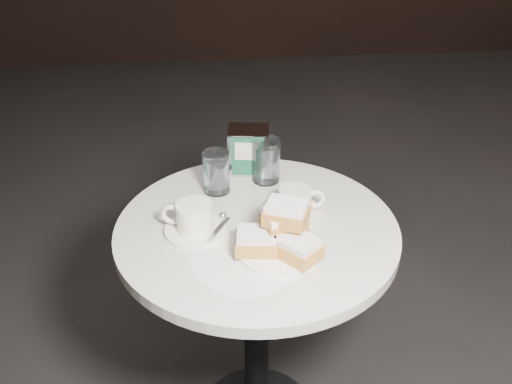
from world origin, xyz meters
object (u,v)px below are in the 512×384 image
object	(u,v)px
beignet_plate	(280,236)
coffee_cup_right	(295,203)
water_glass_left	(216,173)
water_glass_right	(266,161)
coffee_cup_left	(194,220)
cafe_table	(257,287)
napkin_dispenser	(249,151)

from	to	relation	value
beignet_plate	coffee_cup_right	xyz separation A→B (m)	(0.06, 0.15, -0.01)
water_glass_left	water_glass_right	size ratio (longest dim) A/B	0.94
water_glass_left	water_glass_right	xyz separation A→B (m)	(0.14, 0.04, 0.00)
beignet_plate	coffee_cup_left	world-z (taller)	beignet_plate
cafe_table	coffee_cup_left	size ratio (longest dim) A/B	4.05
coffee_cup_right	napkin_dispenser	xyz separation A→B (m)	(-0.10, 0.23, 0.03)
coffee_cup_left	water_glass_right	distance (m)	0.30
cafe_table	coffee_cup_right	distance (m)	0.25
water_glass_right	napkin_dispenser	world-z (taller)	napkin_dispenser
cafe_table	napkin_dispenser	xyz separation A→B (m)	(0.01, 0.27, 0.26)
coffee_cup_left	napkin_dispenser	distance (m)	0.33
cafe_table	beignet_plate	bearing A→B (deg)	-69.89
coffee_cup_right	water_glass_right	world-z (taller)	water_glass_right
cafe_table	napkin_dispenser	world-z (taller)	napkin_dispenser
beignet_plate	water_glass_left	xyz separation A→B (m)	(-0.13, 0.29, 0.01)
water_glass_left	coffee_cup_left	bearing A→B (deg)	-108.61
beignet_plate	water_glass_right	distance (m)	0.33
coffee_cup_right	water_glass_left	bearing A→B (deg)	144.39
beignet_plate	coffee_cup_right	size ratio (longest dim) A/B	1.67
cafe_table	water_glass_left	xyz separation A→B (m)	(-0.09, 0.18, 0.25)
beignet_plate	napkin_dispenser	world-z (taller)	napkin_dispenser
water_glass_left	cafe_table	bearing A→B (deg)	-62.97
coffee_cup_left	napkin_dispenser	world-z (taller)	napkin_dispenser
beignet_plate	coffee_cup_right	distance (m)	0.17
cafe_table	water_glass_right	size ratio (longest dim) A/B	6.05
coffee_cup_left	water_glass_left	distance (m)	0.20
cafe_table	coffee_cup_right	bearing A→B (deg)	22.03
cafe_table	coffee_cup_left	world-z (taller)	coffee_cup_left
cafe_table	water_glass_right	xyz separation A→B (m)	(0.05, 0.22, 0.26)
water_glass_left	napkin_dispenser	distance (m)	0.14
water_glass_left	napkin_dispenser	xyz separation A→B (m)	(0.10, 0.10, 0.01)
beignet_plate	water_glass_left	distance (m)	0.32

